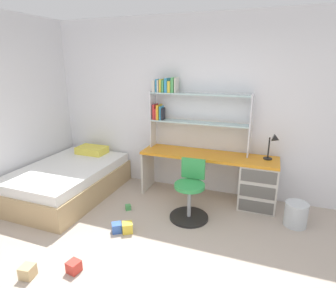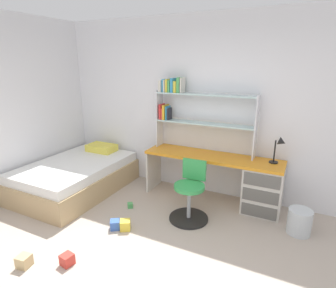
% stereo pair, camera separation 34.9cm
% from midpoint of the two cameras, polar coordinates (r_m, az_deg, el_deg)
% --- Properties ---
extents(room_shell, '(6.10, 5.60, 2.71)m').
position_cam_midpoint_polar(room_shell, '(3.86, -17.55, 5.74)').
color(room_shell, silver).
rests_on(room_shell, ground_plane).
extents(desk, '(2.00, 0.51, 0.71)m').
position_cam_midpoint_polar(desk, '(4.15, 12.88, -6.97)').
color(desk, orange).
rests_on(desk, ground_plane).
extents(bookshelf_hutch, '(1.52, 0.22, 1.10)m').
position_cam_midpoint_polar(bookshelf_hutch, '(4.22, 0.92, 7.87)').
color(bookshelf_hutch, silver).
rests_on(bookshelf_hutch, desk).
extents(desk_lamp, '(0.20, 0.17, 0.38)m').
position_cam_midpoint_polar(desk_lamp, '(3.99, 18.65, 0.18)').
color(desk_lamp, black).
rests_on(desk_lamp, desk).
extents(swivel_chair, '(0.52, 0.52, 0.79)m').
position_cam_midpoint_polar(swivel_chair, '(3.75, 1.82, -10.69)').
color(swivel_chair, black).
rests_on(swivel_chair, ground_plane).
extents(bed_platform, '(1.23, 1.84, 0.60)m').
position_cam_midpoint_polar(bed_platform, '(4.71, -21.82, -6.95)').
color(bed_platform, tan).
rests_on(bed_platform, ground_plane).
extents(waste_bin, '(0.28, 0.28, 0.31)m').
position_cam_midpoint_polar(waste_bin, '(3.92, 22.47, -13.27)').
color(waste_bin, silver).
rests_on(waste_bin, ground_plane).
extents(toy_block_blue_0, '(0.16, 0.16, 0.12)m').
position_cam_midpoint_polar(toy_block_blue_0, '(3.66, -13.31, -16.46)').
color(toy_block_blue_0, '#3860B7').
rests_on(toy_block_blue_0, ground_plane).
extents(toy_block_yellow_1, '(0.17, 0.17, 0.12)m').
position_cam_midpoint_polar(toy_block_yellow_1, '(3.63, -11.19, -16.54)').
color(toy_block_yellow_1, gold).
rests_on(toy_block_yellow_1, ground_plane).
extents(toy_block_red_2, '(0.13, 0.13, 0.12)m').
position_cam_midpoint_polar(toy_block_red_2, '(3.22, -22.00, -22.42)').
color(toy_block_red_2, red).
rests_on(toy_block_red_2, ground_plane).
extents(toy_block_natural_3, '(0.14, 0.14, 0.13)m').
position_cam_midpoint_polar(toy_block_natural_3, '(3.34, -29.82, -21.88)').
color(toy_block_natural_3, tan).
rests_on(toy_block_natural_3, ground_plane).
extents(toy_block_green_4, '(0.10, 0.10, 0.07)m').
position_cam_midpoint_polar(toy_block_green_4, '(4.11, -10.67, -12.72)').
color(toy_block_green_4, '#479E51').
rests_on(toy_block_green_4, ground_plane).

